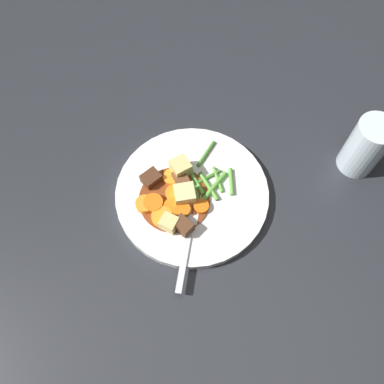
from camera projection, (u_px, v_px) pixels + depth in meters
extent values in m
plane|color=#26282D|center=(192.00, 196.00, 0.72)|extent=(3.00, 3.00, 0.00)
cylinder|color=white|center=(192.00, 194.00, 0.71)|extent=(0.27, 0.27, 0.02)
cylinder|color=brown|center=(175.00, 199.00, 0.70)|extent=(0.12, 0.12, 0.00)
cylinder|color=orange|center=(201.00, 207.00, 0.69)|extent=(0.03, 0.03, 0.01)
cylinder|color=orange|center=(176.00, 194.00, 0.70)|extent=(0.04, 0.04, 0.01)
cylinder|color=orange|center=(145.00, 204.00, 0.69)|extent=(0.04, 0.04, 0.01)
cylinder|color=orange|center=(153.00, 204.00, 0.69)|extent=(0.04, 0.04, 0.01)
cylinder|color=orange|center=(172.00, 178.00, 0.71)|extent=(0.04, 0.04, 0.01)
cylinder|color=orange|center=(172.00, 207.00, 0.69)|extent=(0.05, 0.05, 0.01)
cylinder|color=orange|center=(183.00, 210.00, 0.68)|extent=(0.04, 0.04, 0.01)
cylinder|color=orange|center=(162.00, 217.00, 0.68)|extent=(0.05, 0.05, 0.01)
cube|color=#E5CC7A|center=(169.00, 223.00, 0.67)|extent=(0.03, 0.03, 0.02)
cube|color=#E5CC7A|center=(181.00, 168.00, 0.71)|extent=(0.04, 0.04, 0.03)
cube|color=#EAD68C|center=(186.00, 196.00, 0.69)|extent=(0.05, 0.05, 0.03)
cube|color=#4C2B19|center=(151.00, 178.00, 0.71)|extent=(0.03, 0.03, 0.02)
cube|color=brown|center=(182.00, 179.00, 0.71)|extent=(0.03, 0.04, 0.02)
cube|color=#56331E|center=(183.00, 226.00, 0.67)|extent=(0.02, 0.03, 0.02)
cylinder|color=#66AD42|center=(196.00, 182.00, 0.71)|extent=(0.02, 0.05, 0.01)
cylinder|color=#66AD42|center=(231.00, 182.00, 0.71)|extent=(0.04, 0.04, 0.01)
cylinder|color=#4C8E33|center=(206.00, 154.00, 0.74)|extent=(0.06, 0.02, 0.01)
cylinder|color=#66AD42|center=(218.00, 179.00, 0.71)|extent=(0.03, 0.05, 0.01)
cylinder|color=#66AD42|center=(194.00, 182.00, 0.71)|extent=(0.05, 0.07, 0.01)
cylinder|color=#66AD42|center=(213.00, 188.00, 0.71)|extent=(0.08, 0.02, 0.01)
cylinder|color=#4C8E33|center=(205.00, 176.00, 0.72)|extent=(0.05, 0.02, 0.01)
cylinder|color=#599E38|center=(209.00, 186.00, 0.71)|extent=(0.02, 0.06, 0.01)
cube|color=silver|center=(184.00, 258.00, 0.65)|extent=(0.10, 0.07, 0.00)
cube|color=silver|center=(191.00, 220.00, 0.68)|extent=(0.03, 0.03, 0.00)
cylinder|color=silver|center=(200.00, 204.00, 0.69)|extent=(0.04, 0.03, 0.00)
cylinder|color=silver|center=(196.00, 204.00, 0.70)|extent=(0.04, 0.03, 0.00)
cylinder|color=silver|center=(192.00, 203.00, 0.70)|extent=(0.04, 0.03, 0.00)
cylinder|color=silver|center=(189.00, 203.00, 0.70)|extent=(0.04, 0.03, 0.00)
cylinder|color=silver|center=(366.00, 146.00, 0.70)|extent=(0.06, 0.06, 0.11)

